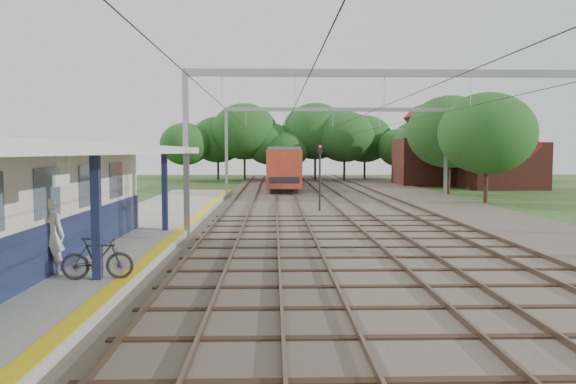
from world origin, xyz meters
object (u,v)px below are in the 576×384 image
object	(u,v)px
person	(50,236)
bicycle	(98,259)
signal_post	(320,171)
train	(281,164)

from	to	relation	value
person	bicycle	distance (m)	1.61
bicycle	signal_post	bearing A→B (deg)	-26.58
person	signal_post	distance (m)	20.18
train	bicycle	bearing A→B (deg)	-96.13
train	signal_post	size ratio (longest dim) A/B	9.29
bicycle	train	bearing A→B (deg)	-11.62
person	train	bearing A→B (deg)	-104.86
train	signal_post	bearing A→B (deg)	-86.63
bicycle	train	distance (m)	50.47
bicycle	signal_post	distance (m)	20.17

